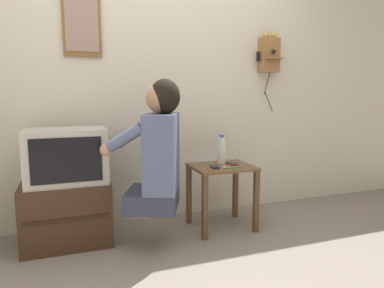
# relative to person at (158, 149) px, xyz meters

# --- Properties ---
(ground_plane) EXTENTS (14.00, 14.00, 0.00)m
(ground_plane) POSITION_rel_person_xyz_m (0.22, -0.54, -0.73)
(ground_plane) COLOR slate
(wall_back) EXTENTS (6.80, 0.05, 2.55)m
(wall_back) POSITION_rel_person_xyz_m (0.22, 0.64, 0.54)
(wall_back) COLOR beige
(wall_back) RESTS_ON ground_plane
(side_table) EXTENTS (0.50, 0.42, 0.54)m
(side_table) POSITION_rel_person_xyz_m (0.59, 0.18, -0.32)
(side_table) COLOR brown
(side_table) RESTS_ON ground_plane
(person) EXTENTS (0.61, 0.56, 0.94)m
(person) POSITION_rel_person_xyz_m (0.00, 0.00, 0.00)
(person) COLOR #2D3347
(person) RESTS_ON ground_plane
(tv_stand) EXTENTS (0.63, 0.45, 0.47)m
(tv_stand) POSITION_rel_person_xyz_m (-0.64, 0.30, -0.50)
(tv_stand) COLOR #382316
(tv_stand) RESTS_ON ground_plane
(television) EXTENTS (0.57, 0.38, 0.40)m
(television) POSITION_rel_person_xyz_m (-0.62, 0.28, -0.06)
(television) COLOR #ADA89E
(television) RESTS_ON tv_stand
(wall_phone_antique) EXTENTS (0.23, 0.18, 0.75)m
(wall_phone_antique) POSITION_rel_person_xyz_m (1.24, 0.55, 0.77)
(wall_phone_antique) COLOR olive
(framed_picture) EXTENTS (0.30, 0.03, 0.55)m
(framed_picture) POSITION_rel_person_xyz_m (-0.46, 0.60, 0.96)
(framed_picture) COLOR brown
(cell_phone_held) EXTENTS (0.09, 0.13, 0.01)m
(cell_phone_held) POSITION_rel_person_xyz_m (0.50, 0.13, -0.19)
(cell_phone_held) COLOR black
(cell_phone_held) RESTS_ON side_table
(cell_phone_spare) EXTENTS (0.08, 0.13, 0.01)m
(cell_phone_spare) POSITION_rel_person_xyz_m (0.69, 0.20, -0.19)
(cell_phone_spare) COLOR maroon
(cell_phone_spare) RESTS_ON side_table
(water_bottle) EXTENTS (0.07, 0.07, 0.25)m
(water_bottle) POSITION_rel_person_xyz_m (0.63, 0.28, -0.08)
(water_bottle) COLOR silver
(water_bottle) RESTS_ON side_table
(toothbrush) EXTENTS (0.17, 0.03, 0.02)m
(toothbrush) POSITION_rel_person_xyz_m (0.61, 0.06, -0.19)
(toothbrush) COLOR #4CBF66
(toothbrush) RESTS_ON side_table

